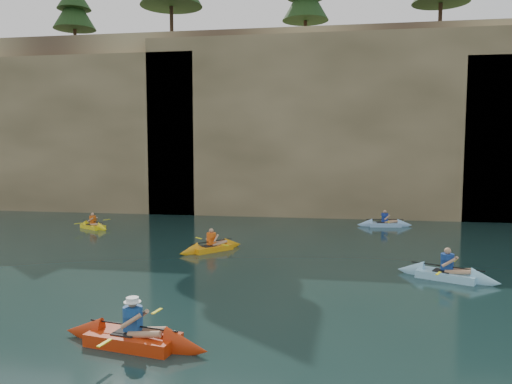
# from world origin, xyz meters

# --- Properties ---
(cliff) EXTENTS (70.00, 16.00, 12.00)m
(cliff) POSITION_xyz_m (0.00, 30.00, 6.00)
(cliff) COLOR tan
(cliff) RESTS_ON ground
(cliff_slab_west) EXTENTS (26.00, 2.40, 10.56)m
(cliff_slab_west) POSITION_xyz_m (-20.00, 22.60, 5.28)
(cliff_slab_west) COLOR tan
(cliff_slab_west) RESTS_ON ground
(cliff_slab_center) EXTENTS (24.00, 2.40, 11.40)m
(cliff_slab_center) POSITION_xyz_m (2.00, 22.60, 5.70)
(cliff_slab_center) COLOR tan
(cliff_slab_center) RESTS_ON ground
(sea_cave_west) EXTENTS (4.50, 1.00, 4.00)m
(sea_cave_west) POSITION_xyz_m (-18.00, 21.95, 2.00)
(sea_cave_west) COLOR black
(sea_cave_west) RESTS_ON ground
(sea_cave_center) EXTENTS (3.50, 1.00, 3.20)m
(sea_cave_center) POSITION_xyz_m (-4.00, 21.95, 1.60)
(sea_cave_center) COLOR black
(sea_cave_center) RESTS_ON ground
(sea_cave_east) EXTENTS (5.00, 1.00, 4.50)m
(sea_cave_east) POSITION_xyz_m (10.00, 21.95, 2.25)
(sea_cave_east) COLOR black
(sea_cave_east) RESTS_ON ground
(main_kayaker) EXTENTS (3.75, 2.45, 1.36)m
(main_kayaker) POSITION_xyz_m (-2.53, 1.50, 0.18)
(main_kayaker) COLOR red
(main_kayaker) RESTS_ON ground
(kayaker_orange) EXTENTS (2.59, 2.84, 1.19)m
(kayaker_orange) POSITION_xyz_m (-3.29, 11.40, 0.15)
(kayaker_orange) COLOR #FE9E10
(kayaker_orange) RESTS_ON ground
(kayaker_ltblue_near) EXTENTS (3.36, 2.37, 1.32)m
(kayaker_ltblue_near) POSITION_xyz_m (5.56, 8.41, 0.16)
(kayaker_ltblue_near) COLOR #98DBFF
(kayaker_ltblue_near) RESTS_ON ground
(kayaker_yellow) EXTENTS (2.53, 1.87, 1.05)m
(kayaker_yellow) POSITION_xyz_m (-10.94, 15.80, 0.13)
(kayaker_yellow) COLOR yellow
(kayaker_yellow) RESTS_ON ground
(kayaker_ltblue_mid) EXTENTS (3.03, 2.24, 1.13)m
(kayaker_ltblue_mid) POSITION_xyz_m (4.47, 19.00, 0.14)
(kayaker_ltblue_mid) COLOR #8CBBEB
(kayaker_ltblue_mid) RESTS_ON ground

